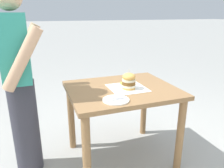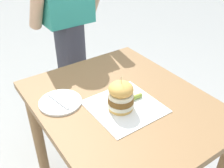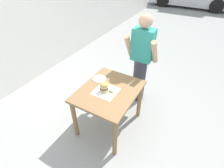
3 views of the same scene
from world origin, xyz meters
name	(u,v)px [view 1 (image 1 of 3)]	position (x,y,z in m)	size (l,w,h in m)	color
ground_plane	(121,157)	(0.00, 0.00, 0.00)	(80.00, 80.00, 0.00)	#9E9E99
patio_table	(122,101)	(0.00, 0.00, 0.64)	(0.84, 1.01, 0.78)	olive
serving_paper	(127,88)	(-0.02, -0.05, 0.78)	(0.34, 0.34, 0.00)	white
sandwich	(129,81)	(-0.05, -0.05, 0.85)	(0.13, 0.13, 0.19)	gold
pickle_spear	(122,84)	(0.06, -0.03, 0.79)	(0.02, 0.02, 0.08)	#8EA83D
side_plate_with_forks	(116,100)	(-0.28, 0.17, 0.78)	(0.22, 0.22, 0.02)	white
diner_across_table	(20,82)	(0.15, 0.89, 0.88)	(0.55, 0.35, 1.69)	#33333D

